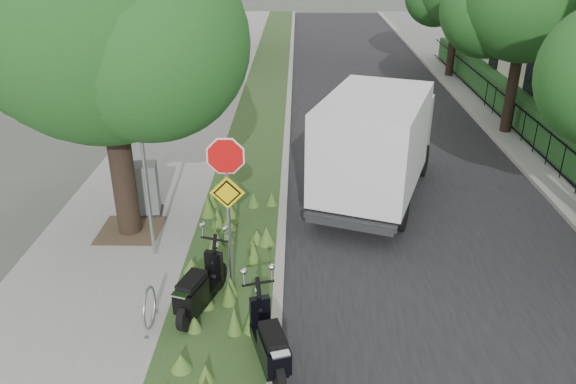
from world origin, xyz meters
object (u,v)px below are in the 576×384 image
object	(u,v)px
utility_cabinet	(140,190)
scooter_near	(197,294)
scooter_far	(271,349)
sign_assembly	(227,184)
box_truck	(377,141)

from	to	relation	value
utility_cabinet	scooter_near	bearing A→B (deg)	-62.90
scooter_far	utility_cabinet	distance (m)	6.34
sign_assembly	scooter_near	bearing A→B (deg)	-121.65
sign_assembly	scooter_near	size ratio (longest dim) A/B	1.81
sign_assembly	scooter_far	distance (m)	2.99
scooter_near	scooter_far	xyz separation A→B (m)	(1.37, -1.40, 0.00)
box_truck	sign_assembly	bearing A→B (deg)	-127.26
sign_assembly	box_truck	xyz separation A→B (m)	(3.26, 4.29, -0.73)
scooter_near	utility_cabinet	size ratio (longest dim) A/B	1.39
utility_cabinet	sign_assembly	bearing A→B (deg)	-50.85
scooter_far	box_truck	world-z (taller)	box_truck
scooter_far	box_truck	size ratio (longest dim) A/B	0.31
sign_assembly	scooter_far	xyz separation A→B (m)	(0.86, -2.24, -1.78)
scooter_far	box_truck	bearing A→B (deg)	69.78
scooter_near	box_truck	bearing A→B (deg)	53.60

